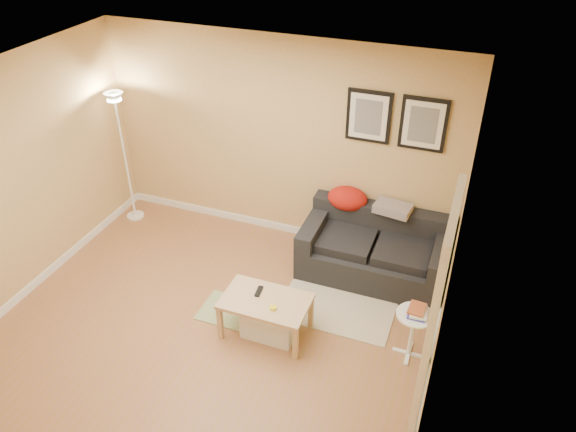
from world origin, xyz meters
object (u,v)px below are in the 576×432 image
object	(u,v)px
sofa	(375,248)
book_stack	(418,311)
coffee_table	(266,316)
storage_bin	(271,320)
side_table	(412,335)
floor_lamp	(126,162)

from	to	relation	value
sofa	book_stack	world-z (taller)	sofa
coffee_table	storage_bin	size ratio (longest dim) A/B	1.58
sofa	side_table	bearing A→B (deg)	-60.55
coffee_table	book_stack	bearing A→B (deg)	-8.86
floor_lamp	book_stack	bearing A→B (deg)	-16.11
sofa	floor_lamp	bearing A→B (deg)	179.18
storage_bin	side_table	world-z (taller)	side_table
storage_bin	coffee_table	bearing A→B (deg)	-161.99
coffee_table	book_stack	distance (m)	1.54
side_table	floor_lamp	size ratio (longest dim) A/B	0.30
side_table	book_stack	distance (m)	0.31
sofa	coffee_table	distance (m)	1.59
side_table	floor_lamp	bearing A→B (deg)	163.61
storage_bin	floor_lamp	world-z (taller)	floor_lamp
coffee_table	floor_lamp	bearing A→B (deg)	133.59
storage_bin	floor_lamp	xyz separation A→B (m)	(-2.61, 1.38, 0.68)
coffee_table	storage_bin	distance (m)	0.07
coffee_table	book_stack	xyz separation A→B (m)	(1.48, 0.23, 0.36)
book_stack	storage_bin	bearing A→B (deg)	168.76
sofa	storage_bin	distance (m)	1.56
sofa	coffee_table	bearing A→B (deg)	-121.32
storage_bin	side_table	size ratio (longest dim) A/B	1.03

